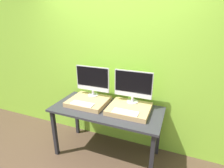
# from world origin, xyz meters

# --- Properties ---
(wall_back) EXTENTS (8.00, 0.04, 2.60)m
(wall_back) POSITION_xyz_m (0.00, 0.79, 1.30)
(wall_back) COLOR #8CC638
(wall_back) RESTS_ON ground_plane
(workbench) EXTENTS (1.57, 0.72, 0.79)m
(workbench) POSITION_xyz_m (0.00, 0.36, 0.71)
(workbench) COLOR #2D2D33
(workbench) RESTS_ON ground_plane
(wooden_riser_left) EXTENTS (0.56, 0.50, 0.07)m
(wooden_riser_left) POSITION_xyz_m (-0.32, 0.41, 0.83)
(wooden_riser_left) COLOR tan
(wooden_riser_left) RESTS_ON workbench
(monitor_left) EXTENTS (0.54, 0.17, 0.47)m
(monitor_left) POSITION_xyz_m (-0.32, 0.57, 1.12)
(monitor_left) COLOR #B2B2B7
(monitor_left) RESTS_ON wooden_riser_left
(keyboard_left) EXTENTS (0.34, 0.12, 0.01)m
(keyboard_left) POSITION_xyz_m (-0.32, 0.23, 0.87)
(keyboard_left) COLOR silver
(keyboard_left) RESTS_ON wooden_riser_left
(wooden_riser_right) EXTENTS (0.56, 0.50, 0.07)m
(wooden_riser_right) POSITION_xyz_m (0.32, 0.41, 0.83)
(wooden_riser_right) COLOR tan
(wooden_riser_right) RESTS_ON workbench
(monitor_right) EXTENTS (0.54, 0.17, 0.47)m
(monitor_right) POSITION_xyz_m (0.32, 0.57, 1.12)
(monitor_right) COLOR #B2B2B7
(monitor_right) RESTS_ON wooden_riser_right
(keyboard_right) EXTENTS (0.34, 0.12, 0.01)m
(keyboard_right) POSITION_xyz_m (0.32, 0.23, 0.87)
(keyboard_right) COLOR silver
(keyboard_right) RESTS_ON wooden_riser_right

